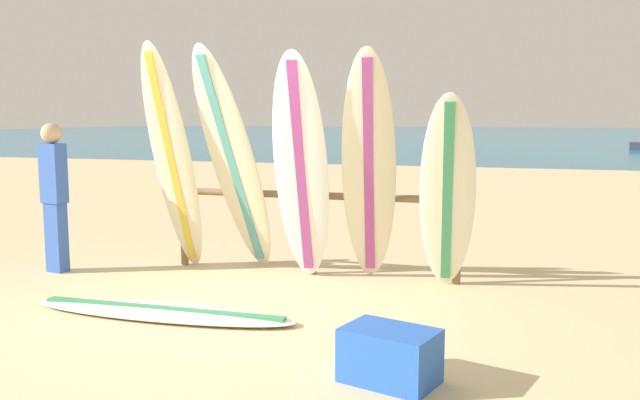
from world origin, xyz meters
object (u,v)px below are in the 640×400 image
at_px(surfboard_rack, 312,213).
at_px(surfboard_leaning_far_left, 173,161).
at_px(surfboard_lying_on_sand, 161,312).
at_px(surfboard_leaning_center_right, 447,194).
at_px(beachgoer_standing, 54,191).
at_px(cooler_box, 390,355).
at_px(surfboard_leaning_center_left, 301,170).
at_px(surfboard_leaning_center, 369,169).
at_px(surfboard_leaning_left, 234,164).

relative_size(surfboard_rack, surfboard_leaning_far_left, 1.29).
bearing_deg(surfboard_lying_on_sand, surfboard_leaning_center_right, 32.63).
height_order(beachgoer_standing, cooler_box, beachgoer_standing).
distance_m(surfboard_lying_on_sand, beachgoer_standing, 2.44).
bearing_deg(surfboard_leaning_center_left, surfboard_leaning_center, 12.64).
bearing_deg(surfboard_leaning_far_left, cooler_box, -39.18).
bearing_deg(surfboard_leaning_center_right, surfboard_leaning_center, 172.91).
bearing_deg(surfboard_leaning_left, surfboard_leaning_center_left, -7.22).
xyz_separation_m(surfboard_leaning_center, beachgoer_standing, (-3.48, -0.44, -0.29)).
bearing_deg(surfboard_leaning_center_left, surfboard_leaning_center_right, 1.98).
bearing_deg(surfboard_leaning_center, surfboard_leaning_center_right, -7.09).
height_order(surfboard_leaning_left, surfboard_leaning_center, surfboard_leaning_left).
xyz_separation_m(surfboard_rack, cooler_box, (1.38, -2.75, -0.50)).
bearing_deg(surfboard_leaning_center, beachgoer_standing, -172.84).
distance_m(surfboard_rack, surfboard_lying_on_sand, 2.14).
relative_size(surfboard_leaning_far_left, surfboard_lying_on_sand, 1.00).
xyz_separation_m(surfboard_leaning_left, surfboard_leaning_center, (1.47, 0.05, -0.03)).
bearing_deg(surfboard_leaning_left, surfboard_leaning_center, 2.00).
relative_size(surfboard_rack, surfboard_leaning_center, 1.35).
distance_m(surfboard_rack, surfboard_leaning_left, 1.01).
xyz_separation_m(surfboard_leaning_far_left, surfboard_leaning_center_left, (1.47, -0.00, -0.06)).
bearing_deg(surfboard_leaning_center, surfboard_lying_on_sand, -133.61).
bearing_deg(surfboard_leaning_center_left, surfboard_leaning_left, 172.78).
bearing_deg(surfboard_leaning_far_left, surfboard_leaning_center, 3.95).
bearing_deg(surfboard_leaning_center_right, beachgoer_standing, -175.51).
relative_size(surfboard_leaning_far_left, surfboard_leaning_left, 1.02).
xyz_separation_m(surfboard_leaning_left, cooler_box, (2.16, -2.41, -1.05)).
relative_size(surfboard_leaning_center_right, surfboard_lying_on_sand, 0.79).
height_order(surfboard_rack, beachgoer_standing, beachgoer_standing).
distance_m(surfboard_leaning_center, surfboard_lying_on_sand, 2.48).
bearing_deg(surfboard_leaning_center_right, surfboard_leaning_left, 178.77).
relative_size(surfboard_leaning_center_right, beachgoer_standing, 1.18).
distance_m(surfboard_leaning_center_right, surfboard_lying_on_sand, 2.91).
distance_m(surfboard_leaning_center_left, surfboard_lying_on_sand, 2.02).
distance_m(surfboard_leaning_center, beachgoer_standing, 3.51).
relative_size(surfboard_leaning_center_left, surfboard_leaning_center, 0.99).
xyz_separation_m(surfboard_rack, beachgoer_standing, (-2.78, -0.72, 0.24)).
bearing_deg(surfboard_leaning_left, surfboard_leaning_far_left, -171.84).
xyz_separation_m(surfboard_leaning_center, surfboard_leaning_center_right, (0.81, -0.10, -0.22)).
height_order(surfboard_leaning_far_left, surfboard_leaning_center_left, surfboard_leaning_far_left).
xyz_separation_m(surfboard_leaning_center_right, cooler_box, (-0.12, -2.36, -0.81)).
distance_m(surfboard_rack, beachgoer_standing, 2.88).
relative_size(surfboard_lying_on_sand, beachgoer_standing, 1.50).
bearing_deg(surfboard_rack, surfboard_leaning_center_right, -14.36).
height_order(surfboard_leaning_center_left, cooler_box, surfboard_leaning_center_left).
bearing_deg(cooler_box, surfboard_lying_on_sand, 175.15).
xyz_separation_m(surfboard_leaning_far_left, cooler_box, (2.84, -2.31, -1.08)).
distance_m(surfboard_rack, surfboard_leaning_center_left, 0.68).
xyz_separation_m(surfboard_leaning_center_left, cooler_box, (1.37, -2.31, -1.01)).
height_order(surfboard_rack, surfboard_leaning_center, surfboard_leaning_center).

